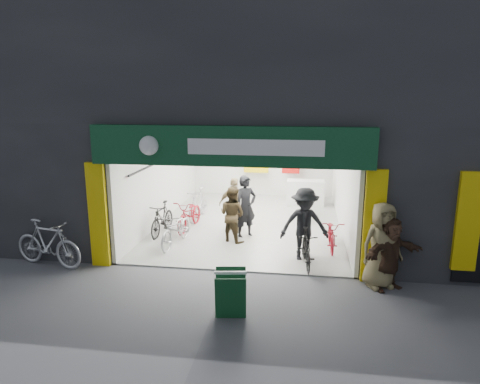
% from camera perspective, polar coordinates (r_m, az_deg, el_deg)
% --- Properties ---
extents(ground, '(60.00, 60.00, 0.00)m').
position_cam_1_polar(ground, '(10.48, -1.30, -10.58)').
color(ground, '#56565B').
rests_on(ground, ground).
extents(building, '(17.00, 10.27, 8.00)m').
position_cam_1_polar(building, '(14.48, 5.63, 13.42)').
color(building, '#232326').
rests_on(building, ground).
extents(bike_left_front, '(0.89, 1.93, 0.98)m').
position_cam_1_polar(bike_left_front, '(12.17, -8.47, -4.87)').
color(bike_left_front, '#A3A3A7').
rests_on(bike_left_front, ground).
extents(bike_left_midfront, '(0.58, 1.69, 1.00)m').
position_cam_1_polar(bike_left_midfront, '(13.15, -10.34, -3.54)').
color(bike_left_midfront, black).
rests_on(bike_left_midfront, ground).
extents(bike_left_midback, '(0.84, 1.92, 0.98)m').
position_cam_1_polar(bike_left_midback, '(13.51, -6.72, -3.01)').
color(bike_left_midback, maroon).
rests_on(bike_left_midback, ground).
extents(bike_left_back, '(0.70, 1.80, 1.05)m').
position_cam_1_polar(bike_left_back, '(14.57, -5.57, -1.64)').
color(bike_left_back, '#B0AFB4').
rests_on(bike_left_back, ground).
extents(bike_right_front, '(0.59, 1.59, 0.93)m').
position_cam_1_polar(bike_right_front, '(10.74, 8.82, -7.45)').
color(bike_right_front, black).
rests_on(bike_right_front, ground).
extents(bike_right_mid, '(0.58, 1.64, 0.86)m').
position_cam_1_polar(bike_right_mid, '(12.07, 12.11, -5.45)').
color(bike_right_mid, maroon).
rests_on(bike_right_mid, ground).
extents(bike_right_back, '(0.53, 1.64, 0.97)m').
position_cam_1_polar(bike_right_back, '(14.79, 9.17, -1.68)').
color(bike_right_back, '#ACADB1').
rests_on(bike_right_back, ground).
extents(parked_bike, '(2.06, 0.99, 1.20)m').
position_cam_1_polar(parked_bike, '(11.59, -24.23, -6.26)').
color(parked_bike, silver).
rests_on(parked_bike, ground).
extents(customer_a, '(0.81, 0.78, 1.87)m').
position_cam_1_polar(customer_a, '(12.60, 0.78, -2.00)').
color(customer_a, black).
rests_on(customer_a, ground).
extents(customer_b, '(0.98, 0.90, 1.63)m').
position_cam_1_polar(customer_b, '(12.23, -1.06, -3.03)').
color(customer_b, '#392C19').
rests_on(customer_b, ground).
extents(customer_c, '(1.33, 0.90, 1.91)m').
position_cam_1_polar(customer_c, '(10.96, 8.58, -4.34)').
color(customer_c, black).
rests_on(customer_c, ground).
extents(customer_d, '(1.02, 0.48, 1.69)m').
position_cam_1_polar(customer_d, '(13.18, -0.71, -1.71)').
color(customer_d, '#8F7953').
rests_on(customer_d, ground).
extents(pedestrian_near, '(1.10, 0.92, 1.92)m').
position_cam_1_polar(pedestrian_near, '(9.89, 18.35, -6.76)').
color(pedestrian_near, olive).
rests_on(pedestrian_near, ground).
extents(pedestrian_far, '(1.54, 1.23, 1.64)m').
position_cam_1_polar(pedestrian_far, '(9.86, 19.38, -7.76)').
color(pedestrian_far, '#3C281B').
rests_on(pedestrian_far, ground).
extents(sandwich_board, '(0.66, 0.68, 0.90)m').
position_cam_1_polar(sandwich_board, '(8.34, -1.25, -13.31)').
color(sandwich_board, '#0F3E1E').
rests_on(sandwich_board, ground).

